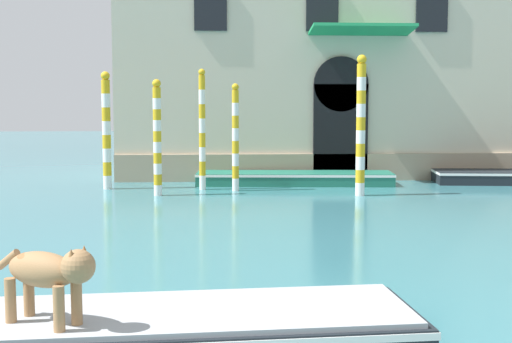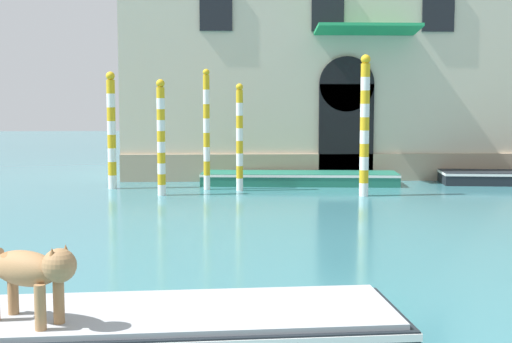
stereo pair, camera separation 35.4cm
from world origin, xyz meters
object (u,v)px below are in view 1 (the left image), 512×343
object	(u,v)px
boat_moored_near_palazzo	(294,178)
mooring_pole_5	(361,125)
boat_foreground	(135,333)
mooring_pole_1	(202,129)
mooring_pole_3	(235,137)
mooring_pole_4	(157,137)
mooring_pole_0	(106,130)
dog_on_deck	(49,272)

from	to	relation	value
boat_moored_near_palazzo	mooring_pole_5	distance (m)	3.77
boat_foreground	boat_moored_near_palazzo	size ratio (longest dim) A/B	0.97
boat_moored_near_palazzo	boat_foreground	bearing A→B (deg)	-98.26
mooring_pole_1	mooring_pole_3	size ratio (longest dim) A/B	1.14
boat_foreground	mooring_pole_4	size ratio (longest dim) A/B	1.88
mooring_pole_0	mooring_pole_4	xyz separation A→B (m)	(1.72, -1.65, -0.14)
mooring_pole_3	mooring_pole_5	distance (m)	3.90
mooring_pole_1	mooring_pole_5	xyz separation A→B (m)	(4.67, -1.71, 0.18)
mooring_pole_1	boat_moored_near_palazzo	bearing A→B (deg)	20.57
mooring_pole_4	mooring_pole_5	bearing A→B (deg)	-3.59
dog_on_deck	mooring_pole_5	distance (m)	14.69
boat_moored_near_palazzo	mooring_pole_1	size ratio (longest dim) A/B	1.75
dog_on_deck	mooring_pole_5	bearing A→B (deg)	96.36
boat_moored_near_palazzo	mooring_pole_1	bearing A→B (deg)	-154.95
dog_on_deck	boat_moored_near_palazzo	bearing A→B (deg)	105.43
boat_foreground	mooring_pole_5	world-z (taller)	mooring_pole_5
boat_foreground	dog_on_deck	bearing A→B (deg)	-157.32
boat_foreground	mooring_pole_1	distance (m)	14.77
boat_foreground	mooring_pole_4	world-z (taller)	mooring_pole_4
boat_moored_near_palazzo	mooring_pole_0	world-z (taller)	mooring_pole_0
boat_foreground	mooring_pole_0	bearing A→B (deg)	95.76
boat_foreground	dog_on_deck	distance (m)	1.22
dog_on_deck	mooring_pole_3	bearing A→B (deg)	111.40
mooring_pole_1	mooring_pole_0	bearing A→B (deg)	174.02
mooring_pole_0	mooring_pole_3	xyz separation A→B (m)	(4.05, -0.68, -0.20)
mooring_pole_3	mooring_pole_4	distance (m)	2.52
boat_foreground	mooring_pole_4	bearing A→B (deg)	89.63
boat_moored_near_palazzo	mooring_pole_4	xyz separation A→B (m)	(-4.34, -2.48, 1.51)
boat_moored_near_palazzo	mooring_pole_0	xyz separation A→B (m)	(-6.06, -0.83, 1.65)
dog_on_deck	mooring_pole_5	xyz separation A→B (m)	(6.01, 13.36, 1.00)
mooring_pole_0	mooring_pole_3	distance (m)	4.11
mooring_pole_4	boat_moored_near_palazzo	bearing A→B (deg)	29.69
mooring_pole_4	dog_on_deck	bearing A→B (deg)	-90.21
mooring_pole_0	mooring_pole_5	world-z (taller)	mooring_pole_5
dog_on_deck	mooring_pole_4	world-z (taller)	mooring_pole_4
mooring_pole_0	mooring_pole_4	size ratio (longest dim) A/B	1.08
dog_on_deck	mooring_pole_0	distance (m)	15.50
boat_foreground	mooring_pole_1	world-z (taller)	mooring_pole_1
boat_foreground	mooring_pole_1	size ratio (longest dim) A/B	1.70
boat_foreground	mooring_pole_5	bearing A→B (deg)	64.48
mooring_pole_0	mooring_pole_4	distance (m)	2.39
mooring_pole_4	boat_foreground	bearing A→B (deg)	-86.70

